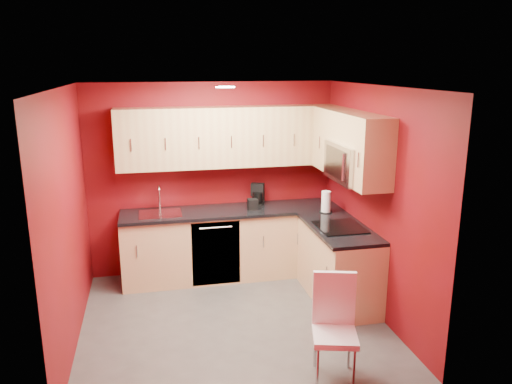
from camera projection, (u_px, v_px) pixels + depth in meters
name	position (u px, v px, depth m)	size (l,w,h in m)	color
floor	(233.00, 320.00, 5.44)	(3.20, 3.20, 0.00)	#504D4B
ceiling	(230.00, 87.00, 4.82)	(3.20, 3.20, 0.00)	white
wall_back	(212.00, 179.00, 6.55)	(3.20, 3.20, 0.00)	maroon
wall_front	(265.00, 267.00, 3.71)	(3.20, 3.20, 0.00)	maroon
wall_left	(68.00, 221.00, 4.80)	(3.00, 3.00, 0.00)	maroon
wall_right	(375.00, 202.00, 5.46)	(3.00, 3.00, 0.00)	maroon
base_cabinets_back	(232.00, 244.00, 6.51)	(2.80, 0.60, 0.87)	tan
base_cabinets_right	(338.00, 265.00, 5.84)	(0.60, 1.30, 0.87)	tan
countertop_back	(232.00, 211.00, 6.38)	(2.80, 0.63, 0.04)	black
countertop_right	(339.00, 228.00, 5.71)	(0.63, 1.27, 0.04)	black
upper_cabinets_back	(229.00, 137.00, 6.28)	(2.80, 0.35, 0.75)	tan
upper_cabinets_right	(348.00, 139.00, 5.68)	(0.35, 1.55, 0.75)	tan
microwave	(352.00, 162.00, 5.50)	(0.42, 0.76, 0.42)	silver
cooktop	(340.00, 227.00, 5.67)	(0.50, 0.55, 0.01)	black
sink	(160.00, 211.00, 6.20)	(0.52, 0.42, 0.35)	silver
dishwasher_front	(216.00, 253.00, 6.18)	(0.60, 0.02, 0.82)	black
downlight	(225.00, 87.00, 5.11)	(0.20, 0.20, 0.01)	white
coffee_maker	(257.00, 195.00, 6.53)	(0.17, 0.23, 0.28)	black
napkin_holder	(253.00, 204.00, 6.37)	(0.12, 0.12, 0.13)	black
paper_towel	(326.00, 202.00, 6.22)	(0.16, 0.16, 0.27)	white
dining_chair	(335.00, 330.00, 4.33)	(0.38, 0.40, 0.94)	white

